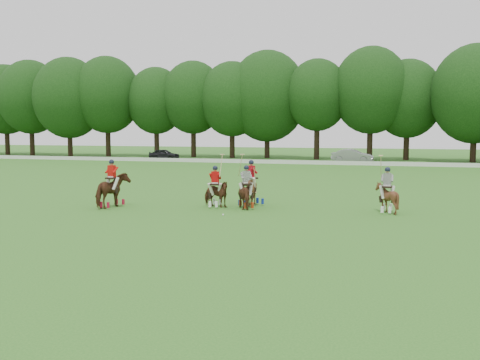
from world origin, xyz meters
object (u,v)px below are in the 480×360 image
(car_mid, at_px, (352,156))
(polo_ball, at_px, (223,215))
(car_left, at_px, (164,154))
(polo_red_b, at_px, (215,193))
(polo_stripe_a, at_px, (246,193))
(polo_red_a, at_px, (112,190))
(polo_stripe_b, at_px, (387,197))
(polo_red_c, at_px, (251,190))

(car_mid, height_order, polo_ball, car_mid)
(car_left, xyz_separation_m, car_mid, (23.96, 0.00, 0.12))
(polo_ball, bearing_deg, polo_red_b, 116.43)
(car_left, xyz_separation_m, polo_stripe_a, (21.83, -38.36, 0.09))
(polo_red_a, distance_m, polo_red_b, 5.16)
(car_mid, height_order, polo_red_b, polo_red_b)
(polo_stripe_b, bearing_deg, polo_ball, -157.19)
(car_left, distance_m, polo_red_b, 43.43)
(polo_red_a, bearing_deg, polo_red_b, 17.42)
(polo_red_a, relative_size, polo_ball, 26.75)
(polo_ball, bearing_deg, car_left, 117.68)
(polo_red_a, height_order, polo_stripe_b, polo_stripe_b)
(polo_red_c, bearing_deg, polo_stripe_a, -92.33)
(polo_red_b, xyz_separation_m, polo_ball, (1.20, -2.42, -0.68))
(polo_stripe_b, bearing_deg, car_left, 127.01)
(car_mid, height_order, polo_red_c, polo_red_c)
(polo_ball, bearing_deg, polo_stripe_a, 80.88)
(polo_stripe_b, bearing_deg, polo_red_c, 177.38)
(polo_stripe_a, xyz_separation_m, polo_ball, (-0.40, -2.49, -0.72))
(car_mid, bearing_deg, polo_red_b, 176.90)
(car_mid, bearing_deg, car_left, 92.44)
(car_mid, xyz_separation_m, polo_red_a, (-8.65, -39.98, 0.09))
(polo_red_b, bearing_deg, polo_red_c, 28.17)
(polo_red_b, bearing_deg, polo_ball, -63.57)
(car_left, relative_size, polo_stripe_b, 1.46)
(car_left, height_order, polo_red_c, polo_red_c)
(polo_red_a, height_order, polo_stripe_a, polo_stripe_a)
(polo_red_b, distance_m, polo_stripe_a, 1.60)
(car_left, bearing_deg, polo_ball, -154.12)
(car_mid, distance_m, polo_stripe_a, 38.42)
(polo_red_b, bearing_deg, car_left, 117.76)
(polo_red_a, xyz_separation_m, polo_red_b, (4.92, 1.54, -0.16))
(car_left, relative_size, polo_red_c, 1.67)
(polo_red_c, distance_m, polo_stripe_a, 0.81)
(polo_red_b, distance_m, polo_ball, 2.79)
(car_mid, relative_size, polo_stripe_a, 1.79)
(polo_stripe_a, xyz_separation_m, polo_stripe_b, (6.71, 0.50, -0.00))
(polo_red_a, xyz_separation_m, polo_stripe_a, (6.52, 1.62, -0.12))
(polo_stripe_b, distance_m, polo_ball, 7.74)
(polo_red_a, relative_size, polo_stripe_b, 0.89)
(polo_red_c, relative_size, polo_stripe_b, 0.87)
(polo_stripe_b, bearing_deg, car_mid, 96.90)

